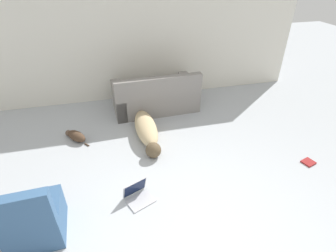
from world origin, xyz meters
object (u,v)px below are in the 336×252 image
couch (155,97)px  cat (76,136)px  dog (147,130)px  book_red (308,162)px  side_chair (34,220)px  laptop_open (137,193)px

couch → cat: couch is taller
cat → dog: bearing=-139.7°
book_red → couch: bearing=130.6°
side_chair → couch: bearing=-128.3°
side_chair → book_red: bearing=-177.3°
dog → side_chair: bearing=-43.7°
cat → book_red: cat is taller
laptop_open → cat: bearing=95.5°
laptop_open → book_red: bearing=-21.7°
dog → book_red: dog is taller
couch → side_chair: 3.25m
couch → dog: size_ratio=1.07×
dog → side_chair: 2.26m
dog → laptop_open: dog is taller
couch → book_red: size_ratio=7.89×
book_red → side_chair: 3.88m
dog → side_chair: size_ratio=1.90×
cat → side_chair: bearing=130.2°
book_red → dog: bearing=150.7°
couch → laptop_open: 2.46m
cat → side_chair: 1.90m
cat → book_red: bearing=-153.1°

